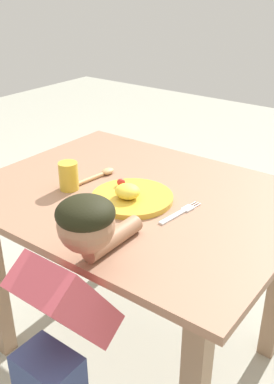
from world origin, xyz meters
The scene contains 7 objects.
ground_plane centered at (0.00, 0.00, 0.00)m, with size 8.00×8.00×0.00m, color #AAAB9A.
dining_table centered at (0.00, 0.00, 0.62)m, with size 1.12×0.87×0.75m.
plate centered at (0.02, -0.06, 0.76)m, with size 0.28×0.28×0.07m.
fork centered at (0.20, -0.04, 0.75)m, with size 0.04×0.19×0.01m.
spoon centered at (-0.19, 0.02, 0.76)m, with size 0.05×0.20×0.02m.
drinking_cup centered at (-0.21, -0.12, 0.80)m, with size 0.07×0.07×0.10m, color gold.
person centered at (0.15, -0.51, 0.53)m, with size 0.18×0.44×0.94m.
Camera 1 is at (0.83, -1.10, 1.43)m, focal length 40.93 mm.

